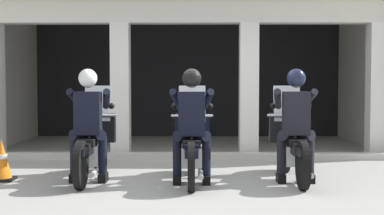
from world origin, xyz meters
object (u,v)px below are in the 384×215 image
motorcycle_left (93,144)px  police_officer_center (192,116)px  traffic_cone_flank (2,160)px  motorcycle_center (192,145)px  motorcycle_right (292,144)px  police_officer_left (88,115)px  police_officer_right (296,115)px

motorcycle_left → police_officer_center: police_officer_center is taller
motorcycle_left → traffic_cone_flank: motorcycle_left is taller
motorcycle_center → motorcycle_right: same height
police_officer_center → police_officer_left: bearing=-176.2°
motorcycle_left → police_officer_left: 0.52m
motorcycle_right → traffic_cone_flank: 4.16m
police_officer_center → traffic_cone_flank: (-2.71, 0.24, -0.65)m
motorcycle_left → motorcycle_center: 1.45m
motorcycle_right → traffic_cone_flank: motorcycle_right is taller
motorcycle_right → police_officer_right: size_ratio=1.29×
police_officer_left → police_officer_center: 1.45m
motorcycle_right → motorcycle_left: bearing=-164.0°
motorcycle_left → police_officer_right: bearing=9.4°
police_officer_left → police_officer_right: (2.89, -0.01, 0.00)m
motorcycle_left → police_officer_right: 2.94m
police_officer_center → police_officer_right: bearing=14.0°
police_officer_center → motorcycle_right: police_officer_center is taller
police_officer_left → traffic_cone_flank: bearing=-169.4°
motorcycle_left → police_officer_left: size_ratio=1.29×
motorcycle_center → police_officer_center: (-0.00, -0.28, 0.44)m
police_officer_center → motorcycle_left: bearing=173.0°
police_officer_left → motorcycle_center: (1.45, 0.15, -0.44)m
police_officer_right → traffic_cone_flank: police_officer_right is taller
motorcycle_left → police_officer_right: (2.89, -0.30, 0.44)m
police_officer_left → traffic_cone_flank: 1.42m
motorcycle_left → police_officer_center: size_ratio=1.29×
police_officer_left → traffic_cone_flank: size_ratio=2.69×
motorcycle_left → motorcycle_right: size_ratio=1.00×
motorcycle_right → police_officer_right: police_officer_right is taller
motorcycle_left → police_officer_center: (1.44, -0.42, 0.44)m
police_officer_left → motorcycle_center: size_ratio=0.78×
traffic_cone_flank → police_officer_left: bearing=-4.7°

